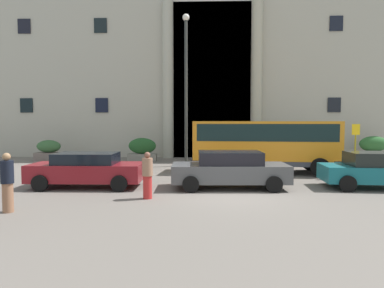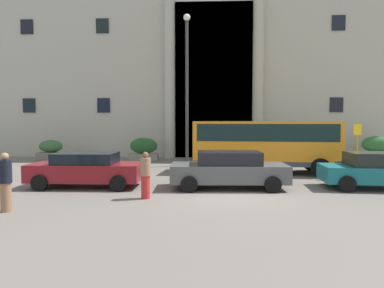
% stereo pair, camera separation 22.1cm
% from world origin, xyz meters
% --- Properties ---
extents(ground_plane, '(80.00, 64.00, 0.12)m').
position_xyz_m(ground_plane, '(0.00, 0.00, -0.06)').
color(ground_plane, '#676059').
extents(office_building_facade, '(35.23, 9.63, 17.47)m').
position_xyz_m(office_building_facade, '(-0.00, 17.48, 8.73)').
color(office_building_facade, '#ADA999').
rests_on(office_building_facade, ground_plane).
extents(orange_minibus, '(7.37, 3.17, 2.64)m').
position_xyz_m(orange_minibus, '(2.18, 5.50, 1.59)').
color(orange_minibus, orange).
rests_on(orange_minibus, ground_plane).
extents(bus_stop_sign, '(0.44, 0.08, 2.49)m').
position_xyz_m(bus_stop_sign, '(7.56, 7.27, 1.55)').
color(bus_stop_sign, '#959116').
rests_on(bus_stop_sign, ground_plane).
extents(hedge_planter_far_east, '(1.45, 0.97, 1.41)m').
position_xyz_m(hedge_planter_far_east, '(-0.88, 10.78, 0.68)').
color(hedge_planter_far_east, '#71645B').
rests_on(hedge_planter_far_east, ground_plane).
extents(hedge_planter_west, '(2.04, 0.85, 1.43)m').
position_xyz_m(hedge_planter_west, '(3.75, 10.24, 0.69)').
color(hedge_planter_west, gray).
rests_on(hedge_planter_west, ground_plane).
extents(hedge_planter_far_west, '(1.69, 0.98, 1.40)m').
position_xyz_m(hedge_planter_far_west, '(-11.38, 10.51, 0.67)').
color(hedge_planter_far_west, '#6E6059').
rests_on(hedge_planter_far_west, ground_plane).
extents(hedge_planter_east, '(1.93, 0.75, 1.54)m').
position_xyz_m(hedge_planter_east, '(-5.08, 10.70, 0.75)').
color(hedge_planter_east, gray).
rests_on(hedge_planter_east, ground_plane).
extents(hedge_planter_entrance_right, '(1.96, 0.91, 1.68)m').
position_xyz_m(hedge_planter_entrance_right, '(10.32, 10.87, 0.81)').
color(hedge_planter_entrance_right, slate).
rests_on(hedge_planter_entrance_right, ground_plane).
extents(parked_estate_mid, '(4.36, 2.18, 1.42)m').
position_xyz_m(parked_estate_mid, '(5.88, 1.32, 0.73)').
color(parked_estate_mid, '#15616A').
rests_on(parked_estate_mid, ground_plane).
extents(white_taxi_kerbside, '(4.56, 2.12, 1.44)m').
position_xyz_m(white_taxi_kerbside, '(0.06, 1.19, 0.74)').
color(white_taxi_kerbside, '#49494B').
rests_on(white_taxi_kerbside, ground_plane).
extents(parked_hatchback_near, '(4.40, 1.95, 1.38)m').
position_xyz_m(parked_hatchback_near, '(-5.61, 1.15, 0.72)').
color(parked_hatchback_near, maroon).
rests_on(parked_hatchback_near, ground_plane).
extents(motorcycle_near_kerb, '(2.10, 0.55, 0.89)m').
position_xyz_m(motorcycle_near_kerb, '(5.36, 3.37, 0.46)').
color(motorcycle_near_kerb, black).
rests_on(motorcycle_near_kerb, ground_plane).
extents(pedestrian_child_trailing, '(0.36, 0.36, 1.59)m').
position_xyz_m(pedestrian_child_trailing, '(-2.87, -0.81, 0.80)').
color(pedestrian_child_trailing, red).
rests_on(pedestrian_child_trailing, ground_plane).
extents(pedestrian_man_crossing, '(0.36, 0.36, 1.72)m').
position_xyz_m(pedestrian_man_crossing, '(-6.59, -2.71, 0.87)').
color(pedestrian_man_crossing, '#926448').
rests_on(pedestrian_man_crossing, ground_plane).
extents(lamppost_plaza_centre, '(0.40, 0.40, 8.84)m').
position_xyz_m(lamppost_plaza_centre, '(-1.99, 8.00, 5.07)').
color(lamppost_plaza_centre, '#323634').
rests_on(lamppost_plaza_centre, ground_plane).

